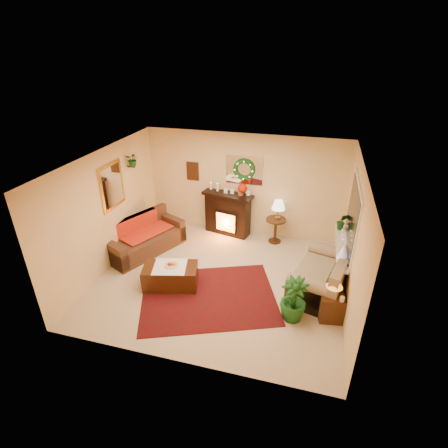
% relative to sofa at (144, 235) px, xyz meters
% --- Properties ---
extents(floor, '(5.00, 5.00, 0.00)m').
position_rel_sofa_xyz_m(floor, '(2.04, -0.64, -0.43)').
color(floor, beige).
rests_on(floor, ground).
extents(ceiling, '(5.00, 5.00, 0.00)m').
position_rel_sofa_xyz_m(ceiling, '(2.04, -0.64, 2.17)').
color(ceiling, white).
rests_on(ceiling, ground).
extents(wall_back, '(5.00, 5.00, 0.00)m').
position_rel_sofa_xyz_m(wall_back, '(2.04, 1.61, 0.87)').
color(wall_back, '#EFD88C').
rests_on(wall_back, ground).
extents(wall_front, '(5.00, 5.00, 0.00)m').
position_rel_sofa_xyz_m(wall_front, '(2.04, -2.89, 0.87)').
color(wall_front, '#EFD88C').
rests_on(wall_front, ground).
extents(wall_left, '(4.50, 4.50, 0.00)m').
position_rel_sofa_xyz_m(wall_left, '(-0.46, -0.64, 0.87)').
color(wall_left, '#EFD88C').
rests_on(wall_left, ground).
extents(wall_right, '(4.50, 4.50, 0.00)m').
position_rel_sofa_xyz_m(wall_right, '(4.54, -0.64, 0.87)').
color(wall_right, '#EFD88C').
rests_on(wall_right, ground).
extents(area_rug, '(3.15, 2.79, 0.01)m').
position_rel_sofa_xyz_m(area_rug, '(1.99, -1.26, -0.42)').
color(area_rug, '#3D0E0F').
rests_on(area_rug, floor).
extents(sofa, '(1.57, 2.09, 0.82)m').
position_rel_sofa_xyz_m(sofa, '(0.00, 0.00, 0.00)').
color(sofa, brown).
rests_on(sofa, floor).
extents(red_throw, '(0.77, 1.26, 0.02)m').
position_rel_sofa_xyz_m(red_throw, '(-0.07, 0.14, 0.03)').
color(red_throw, red).
rests_on(red_throw, sofa).
extents(fireplace, '(1.20, 0.60, 1.05)m').
position_rel_sofa_xyz_m(fireplace, '(1.68, 1.40, 0.12)').
color(fireplace, black).
rests_on(fireplace, floor).
extents(poinsettia, '(0.24, 0.24, 0.24)m').
position_rel_sofa_xyz_m(poinsettia, '(2.05, 1.39, 0.87)').
color(poinsettia, '#BC1900').
rests_on(poinsettia, fireplace).
extents(mantel_candle_a, '(0.06, 0.06, 0.18)m').
position_rel_sofa_xyz_m(mantel_candle_a, '(1.23, 1.42, 0.83)').
color(mantel_candle_a, silver).
rests_on(mantel_candle_a, fireplace).
extents(mantel_candle_b, '(0.06, 0.06, 0.19)m').
position_rel_sofa_xyz_m(mantel_candle_b, '(1.41, 1.39, 0.83)').
color(mantel_candle_b, '#E8E6C3').
rests_on(mantel_candle_b, fireplace).
extents(mantel_mirror, '(0.92, 0.02, 0.72)m').
position_rel_sofa_xyz_m(mantel_mirror, '(2.04, 1.59, 1.27)').
color(mantel_mirror, white).
rests_on(mantel_mirror, wall_back).
extents(wreath, '(0.55, 0.11, 0.55)m').
position_rel_sofa_xyz_m(wreath, '(2.04, 1.55, 1.29)').
color(wreath, '#194719').
rests_on(wreath, wall_back).
extents(wall_art, '(0.32, 0.03, 0.48)m').
position_rel_sofa_xyz_m(wall_art, '(0.69, 1.59, 1.12)').
color(wall_art, '#381E11').
rests_on(wall_art, wall_back).
extents(gold_mirror, '(0.03, 0.84, 1.00)m').
position_rel_sofa_xyz_m(gold_mirror, '(-0.44, -0.34, 1.32)').
color(gold_mirror, gold).
rests_on(gold_mirror, wall_left).
extents(hanging_plant, '(0.33, 0.28, 0.36)m').
position_rel_sofa_xyz_m(hanging_plant, '(-0.30, 0.41, 1.54)').
color(hanging_plant, '#194719').
rests_on(hanging_plant, wall_left).
extents(loveseat, '(1.31, 1.80, 0.94)m').
position_rel_sofa_xyz_m(loveseat, '(4.10, -0.46, -0.01)').
color(loveseat, tan).
rests_on(loveseat, floor).
extents(window_frame, '(0.03, 1.86, 1.36)m').
position_rel_sofa_xyz_m(window_frame, '(4.53, -0.09, 1.12)').
color(window_frame, white).
rests_on(window_frame, wall_right).
extents(window_glass, '(0.02, 1.70, 1.22)m').
position_rel_sofa_xyz_m(window_glass, '(4.51, -0.09, 1.12)').
color(window_glass, black).
rests_on(window_glass, wall_right).
extents(window_sill, '(0.22, 1.86, 0.04)m').
position_rel_sofa_xyz_m(window_sill, '(4.42, -0.09, 0.44)').
color(window_sill, white).
rests_on(window_sill, wall_right).
extents(mini_tree, '(0.20, 0.20, 0.30)m').
position_rel_sofa_xyz_m(mini_tree, '(4.41, -0.56, 0.61)').
color(mini_tree, silver).
rests_on(mini_tree, window_sill).
extents(sill_plant, '(0.27, 0.22, 0.50)m').
position_rel_sofa_xyz_m(sill_plant, '(4.41, 0.61, 0.66)').
color(sill_plant, '#184619').
rests_on(sill_plant, window_sill).
extents(side_table_round, '(0.64, 0.64, 0.64)m').
position_rel_sofa_xyz_m(side_table_round, '(2.95, 1.25, -0.10)').
color(side_table_round, '#513420').
rests_on(side_table_round, floor).
extents(lamp_cream, '(0.33, 0.33, 0.50)m').
position_rel_sofa_xyz_m(lamp_cream, '(2.97, 1.27, 0.45)').
color(lamp_cream, beige).
rests_on(lamp_cream, side_table_round).
extents(end_table_square, '(0.48, 0.48, 0.51)m').
position_rel_sofa_xyz_m(end_table_square, '(4.30, -1.22, -0.16)').
color(end_table_square, '#54321E').
rests_on(end_table_square, floor).
extents(lamp_tiffany, '(0.28, 0.28, 0.42)m').
position_rel_sofa_xyz_m(lamp_tiffany, '(4.30, -1.25, 0.32)').
color(lamp_tiffany, orange).
rests_on(lamp_tiffany, end_table_square).
extents(coffee_table, '(1.20, 0.85, 0.46)m').
position_rel_sofa_xyz_m(coffee_table, '(1.13, -1.11, -0.22)').
color(coffee_table, '#54251C').
rests_on(coffee_table, floor).
extents(fruit_bowl, '(0.28, 0.28, 0.07)m').
position_rel_sofa_xyz_m(fruit_bowl, '(1.15, -1.07, 0.02)').
color(fruit_bowl, beige).
rests_on(fruit_bowl, coffee_table).
extents(floor_palm, '(1.84, 1.84, 2.56)m').
position_rel_sofa_xyz_m(floor_palm, '(3.63, -1.42, 0.02)').
color(floor_palm, '#15571A').
rests_on(floor_palm, floor).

